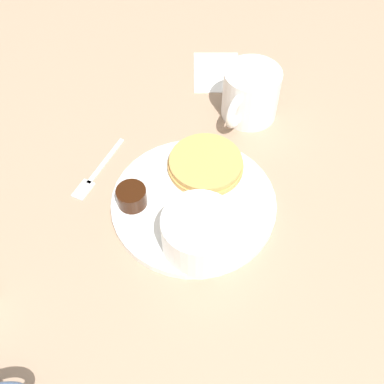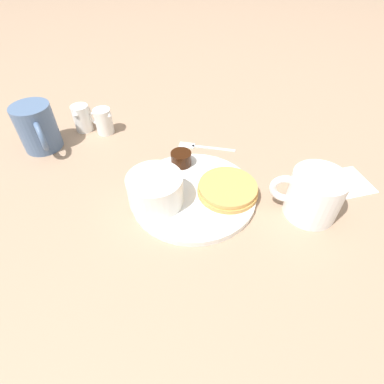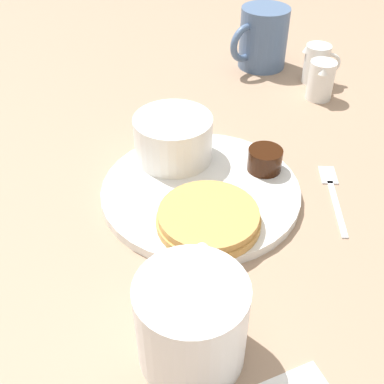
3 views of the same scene
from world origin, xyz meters
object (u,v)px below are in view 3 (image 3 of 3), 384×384
plate (201,191)px  second_mug (262,38)px  creamer_pitcher_near (321,80)px  creamer_pitcher_far (317,64)px  bowl (177,136)px  fork (332,190)px  coffee_mug (192,319)px

plate → second_mug: (-0.27, 0.27, 0.05)m
creamer_pitcher_near → creamer_pitcher_far: creamer_pitcher_far is taller
plate → second_mug: size_ratio=2.02×
plate → bowl: size_ratio=2.40×
plate → bowl: bearing=176.2°
bowl → second_mug: second_mug is taller
bowl → creamer_pitcher_near: bearing=100.5°
plate → bowl: (-0.07, 0.00, 0.04)m
bowl → second_mug: size_ratio=0.84×
creamer_pitcher_near → second_mug: second_mug is taller
second_mug → bowl: bearing=-53.9°
bowl → creamer_pitcher_far: size_ratio=1.51×
plate → creamer_pitcher_near: 0.31m
bowl → creamer_pitcher_far: bearing=107.6°
fork → second_mug: 0.36m
plate → coffee_mug: (0.18, -0.11, 0.04)m
creamer_pitcher_far → fork: (0.24, -0.17, -0.03)m
coffee_mug → creamer_pitcher_far: bearing=129.6°
coffee_mug → bowl: bearing=155.7°
creamer_pitcher_far → fork: 0.30m
bowl → fork: bearing=44.5°
creamer_pitcher_near → second_mug: bearing=-174.0°
bowl → coffee_mug: bearing=-24.3°
plate → creamer_pitcher_near: bearing=113.5°
creamer_pitcher_far → bowl: bearing=-72.4°
creamer_pitcher_near → creamer_pitcher_far: 0.05m
fork → coffee_mug: bearing=-66.7°
bowl → fork: 0.20m
plate → creamer_pitcher_near: size_ratio=3.80×
coffee_mug → creamer_pitcher_near: bearing=127.7°
bowl → plate: bearing=-3.8°
creamer_pitcher_far → fork: size_ratio=0.55×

